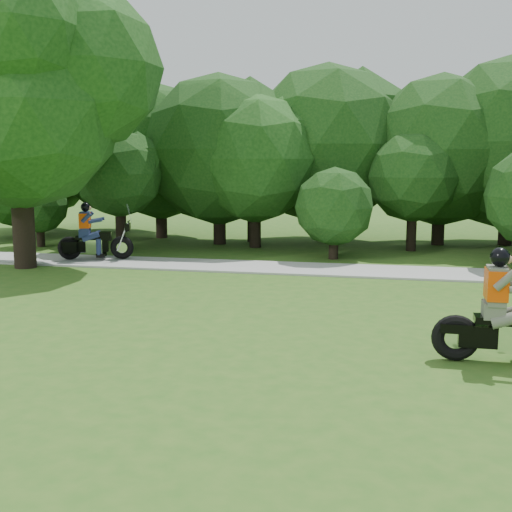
# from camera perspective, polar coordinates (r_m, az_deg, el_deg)

# --- Properties ---
(ground) EXTENTS (100.00, 100.00, 0.00)m
(ground) POSITION_cam_1_polar(r_m,az_deg,el_deg) (12.02, 7.46, -7.86)
(ground) COLOR #2D5C1A
(ground) RESTS_ON ground
(walkway) EXTENTS (60.00, 2.20, 0.06)m
(walkway) POSITION_cam_1_polar(r_m,az_deg,el_deg) (19.81, 9.50, -1.31)
(walkway) COLOR #979792
(walkway) RESTS_ON ground
(tree_line) EXTENTS (40.01, 11.27, 7.70)m
(tree_line) POSITION_cam_1_polar(r_m,az_deg,el_deg) (26.08, 13.83, 8.93)
(tree_line) COLOR black
(tree_line) RESTS_ON ground
(big_tree_west) EXTENTS (8.64, 6.56, 9.96)m
(big_tree_west) POSITION_cam_1_polar(r_m,az_deg,el_deg) (21.77, -20.15, 14.30)
(big_tree_west) COLOR black
(big_tree_west) RESTS_ON ground
(chopper_motorcycle) EXTENTS (2.74, 0.73, 1.96)m
(chopper_motorcycle) POSITION_cam_1_polar(r_m,az_deg,el_deg) (11.47, 21.56, -5.46)
(chopper_motorcycle) COLOR black
(chopper_motorcycle) RESTS_ON ground
(touring_motorcycle) EXTENTS (2.47, 1.30, 1.92)m
(touring_motorcycle) POSITION_cam_1_polar(r_m,az_deg,el_deg) (22.20, -14.48, 1.49)
(touring_motorcycle) COLOR black
(touring_motorcycle) RESTS_ON walkway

